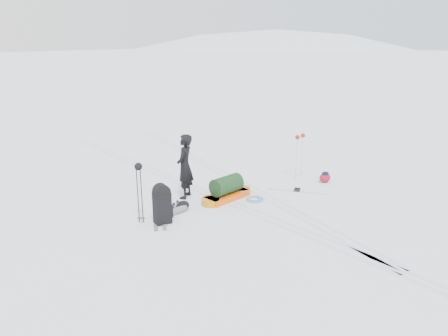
{
  "coord_description": "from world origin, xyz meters",
  "views": [
    {
      "loc": [
        -6.87,
        -8.59,
        4.42
      ],
      "look_at": [
        -0.07,
        0.14,
        0.95
      ],
      "focal_mm": 35.0,
      "sensor_mm": 36.0,
      "label": 1
    }
  ],
  "objects": [
    {
      "name": "snow_hill_backdrop",
      "position": [
        62.69,
        84.02,
        -69.02
      ],
      "size": [
        359.5,
        192.0,
        162.45
      ],
      "color": "white",
      "rests_on": "ground"
    },
    {
      "name": "thermos_pair",
      "position": [
        -1.51,
        0.29,
        0.14
      ],
      "size": [
        0.28,
        0.22,
        0.3
      ],
      "rotation": [
        0.0,
        0.0,
        -0.19
      ],
      "color": "slate",
      "rests_on": "ground"
    },
    {
      "name": "ski_poles_silver",
      "position": [
        3.04,
        0.3,
        1.18
      ],
      "size": [
        0.44,
        0.19,
        1.4
      ],
      "rotation": [
        0.0,
        0.0,
        0.33
      ],
      "color": "silver",
      "rests_on": "ground"
    },
    {
      "name": "touring_skis_white",
      "position": [
        2.1,
        -0.53,
        0.01
      ],
      "size": [
        1.24,
        1.52,
        0.06
      ],
      "rotation": [
        0.0,
        0.0,
        -0.92
      ],
      "color": "silver",
      "rests_on": "ground"
    },
    {
      "name": "ski_tracks",
      "position": [
        0.61,
        0.88,
        0.0
      ],
      "size": [
        3.38,
        17.97,
        0.01
      ],
      "color": "silver",
      "rests_on": "ground"
    },
    {
      "name": "touring_skis_grey",
      "position": [
        -1.9,
        0.46,
        0.02
      ],
      "size": [
        1.2,
        1.9,
        0.07
      ],
      "rotation": [
        0.0,
        0.0,
        1.08
      ],
      "color": "#969A9E",
      "rests_on": "ground"
    },
    {
      "name": "ski_poles_black",
      "position": [
        -2.49,
        0.29,
        1.23
      ],
      "size": [
        0.19,
        0.19,
        1.51
      ],
      "rotation": [
        0.0,
        0.0,
        0.2
      ],
      "color": "black",
      "rests_on": "ground"
    },
    {
      "name": "ground",
      "position": [
        0.0,
        0.0,
        0.0
      ],
      "size": [
        200.0,
        200.0,
        0.0
      ],
      "primitive_type": "plane",
      "color": "white",
      "rests_on": "ground"
    },
    {
      "name": "skier",
      "position": [
        -0.72,
        1.04,
        0.9
      ],
      "size": [
        0.78,
        0.74,
        1.8
      ],
      "primitive_type": "imported",
      "rotation": [
        0.0,
        0.0,
        3.81
      ],
      "color": "black",
      "rests_on": "ground"
    },
    {
      "name": "expedition_rucksack",
      "position": [
        -2.03,
        -0.04,
        0.46
      ],
      "size": [
        1.07,
        0.55,
        0.99
      ],
      "rotation": [
        0.0,
        0.0,
        -0.13
      ],
      "color": "black",
      "rests_on": "ground"
    },
    {
      "name": "pulk_sled",
      "position": [
        0.1,
        0.24,
        0.25
      ],
      "size": [
        1.76,
        0.72,
        0.66
      ],
      "rotation": [
        0.0,
        0.0,
        0.13
      ],
      "color": "#ED5B0D",
      "rests_on": "ground"
    },
    {
      "name": "stuff_sack",
      "position": [
        -1.27,
        0.34,
        0.12
      ],
      "size": [
        0.43,
        0.36,
        0.23
      ],
      "rotation": [
        0.0,
        0.0,
        0.25
      ],
      "color": "black",
      "rests_on": "ground"
    },
    {
      "name": "small_daypack",
      "position": [
        3.35,
        -0.51,
        0.16
      ],
      "size": [
        0.41,
        0.32,
        0.33
      ],
      "rotation": [
        0.0,
        0.0,
        0.09
      ],
      "color": "maroon",
      "rests_on": "ground"
    },
    {
      "name": "rope_coil",
      "position": [
        0.65,
        -0.3,
        0.03
      ],
      "size": [
        0.63,
        0.63,
        0.06
      ],
      "rotation": [
        0.0,
        0.0,
        0.4
      ],
      "color": "#5598D0",
      "rests_on": "ground"
    }
  ]
}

